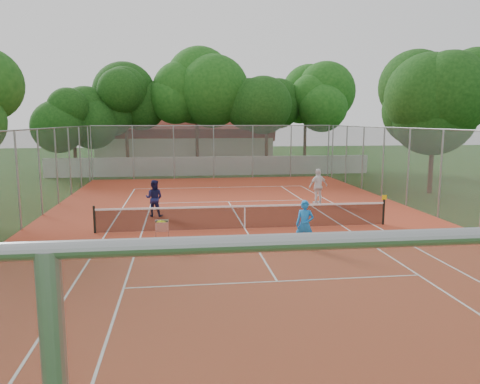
{
  "coord_description": "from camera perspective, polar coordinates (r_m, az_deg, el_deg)",
  "views": [
    {
      "loc": [
        -2.59,
        -18.45,
        4.39
      ],
      "look_at": [
        0.0,
        1.5,
        1.3
      ],
      "focal_mm": 35.0,
      "sensor_mm": 36.0,
      "label": 1
    }
  ],
  "objects": [
    {
      "name": "court_lines",
      "position": [
        19.14,
        0.58,
        -4.46
      ],
      "size": [
        10.98,
        23.78,
        0.01
      ],
      "primitive_type": "cube",
      "color": "white",
      "rests_on": "court_pad"
    },
    {
      "name": "player_far_right",
      "position": [
        24.95,
        9.52,
        0.7
      ],
      "size": [
        1.18,
        0.75,
        1.87
      ],
      "primitive_type": "imported",
      "rotation": [
        0.0,
        0.0,
        3.43
      ],
      "color": "white",
      "rests_on": "court_pad"
    },
    {
      "name": "player_far_left",
      "position": [
        21.77,
        -10.42,
        -0.74
      ],
      "size": [
        0.95,
        0.82,
        1.68
      ],
      "primitive_type": "imported",
      "rotation": [
        0.0,
        0.0,
        2.89
      ],
      "color": "#181A48",
      "rests_on": "court_pad"
    },
    {
      "name": "clubhouse",
      "position": [
        47.5,
        -6.72,
        6.04
      ],
      "size": [
        16.4,
        9.0,
        4.4
      ],
      "primitive_type": "cube",
      "color": "beige",
      "rests_on": "ground"
    },
    {
      "name": "perimeter_fence",
      "position": [
        18.78,
        0.59,
        1.42
      ],
      "size": [
        18.0,
        34.0,
        4.0
      ],
      "primitive_type": "cube",
      "color": "slate",
      "rests_on": "ground"
    },
    {
      "name": "tropical_trees",
      "position": [
        40.54,
        -3.79,
        9.58
      ],
      "size": [
        29.0,
        19.0,
        10.0
      ],
      "primitive_type": "cube",
      "color": "#0E330C",
      "rests_on": "ground"
    },
    {
      "name": "ball_hopper",
      "position": [
        16.57,
        -9.47,
        -4.9
      ],
      "size": [
        0.49,
        0.49,
        1.0
      ],
      "primitive_type": "cube",
      "rotation": [
        0.0,
        0.0,
        -0.03
      ],
      "color": "#AFAFB6",
      "rests_on": "court_pad"
    },
    {
      "name": "boundary_wall",
      "position": [
        37.72,
        -3.43,
        3.18
      ],
      "size": [
        26.0,
        0.3,
        1.5
      ],
      "primitive_type": "cube",
      "color": "silver",
      "rests_on": "ground"
    },
    {
      "name": "ground",
      "position": [
        19.14,
        0.58,
        -4.53
      ],
      "size": [
        120.0,
        120.0,
        0.0
      ],
      "primitive_type": "plane",
      "color": "#14360E",
      "rests_on": "ground"
    },
    {
      "name": "tennis_net",
      "position": [
        19.03,
        0.58,
        -3.03
      ],
      "size": [
        11.88,
        0.1,
        0.98
      ],
      "primitive_type": "cube",
      "color": "black",
      "rests_on": "court_pad"
    },
    {
      "name": "court_pad",
      "position": [
        19.14,
        0.58,
        -4.5
      ],
      "size": [
        18.0,
        34.0,
        0.02
      ],
      "primitive_type": "cube",
      "color": "#B03E22",
      "rests_on": "ground"
    },
    {
      "name": "player_near",
      "position": [
        16.2,
        7.9,
        -3.95
      ],
      "size": [
        0.72,
        0.61,
        1.67
      ],
      "primitive_type": "imported",
      "rotation": [
        0.0,
        0.0,
        -0.41
      ],
      "color": "blue",
      "rests_on": "court_pad"
    }
  ]
}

